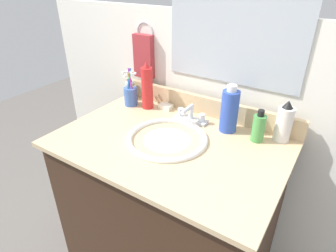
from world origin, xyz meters
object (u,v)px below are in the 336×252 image
bottle_lotion_white (284,123)px  bottle_shampoo_blue (229,110)px  hand_towel (144,56)px  faucet (190,116)px  bottle_gel_clear (130,90)px  cup_blue_plastic (131,95)px  bottle_toner_green (258,128)px  soap_bar (166,107)px  bottle_spray_red (147,87)px

bottle_lotion_white → bottle_shampoo_blue: 0.22m
hand_towel → bottle_shampoo_blue: (0.52, -0.10, -0.13)m
faucet → bottle_shampoo_blue: (0.18, 0.02, 0.07)m
bottle_gel_clear → cup_blue_plastic: size_ratio=0.57×
bottle_lotion_white → bottle_gel_clear: bottle_lotion_white is taller
bottle_lotion_white → hand_towel: bearing=175.4°
bottle_lotion_white → bottle_shampoo_blue: bearing=-168.2°
bottle_toner_green → cup_blue_plastic: bearing=-179.0°
faucet → cup_blue_plastic: size_ratio=0.83×
soap_bar → bottle_gel_clear: bearing=179.2°
bottle_toner_green → bottle_gel_clear: size_ratio=1.24×
bottle_lotion_white → bottle_spray_red: bearing=-175.6°
bottle_spray_red → soap_bar: bottle_spray_red is taller
bottle_lotion_white → soap_bar: bearing=-178.7°
hand_towel → bottle_toner_green: 0.69m
bottle_lotion_white → cup_blue_plastic: size_ratio=0.91×
hand_towel → bottle_shampoo_blue: hand_towel is taller
hand_towel → faucet: bearing=-18.9°
bottle_gel_clear → soap_bar: 0.23m
bottle_spray_red → hand_towel: bearing=132.1°
bottle_shampoo_blue → soap_bar: size_ratio=3.23×
bottle_spray_red → bottle_lotion_white: bottle_spray_red is taller
faucet → bottle_gel_clear: size_ratio=1.45×
faucet → bottle_gel_clear: (-0.40, 0.05, 0.02)m
bottle_shampoo_blue → cup_blue_plastic: size_ratio=1.07×
faucet → soap_bar: size_ratio=2.50×
bottle_toner_green → bottle_gel_clear: bearing=176.0°
bottle_toner_green → soap_bar: 0.48m
bottle_gel_clear → cup_blue_plastic: bearing=-48.2°
bottle_lotion_white → bottle_gel_clear: bearing=-179.3°
bottle_toner_green → bottle_spray_red: bearing=179.0°
bottle_toner_green → bottle_shampoo_blue: bottle_shampoo_blue is taller
cup_blue_plastic → faucet: bearing=1.6°
bottle_toner_green → bottle_lotion_white: bearing=35.8°
bottle_spray_red → bottle_gel_clear: bearing=164.6°
bottle_spray_red → bottle_toner_green: bearing=-1.0°
faucet → bottle_spray_red: 0.26m
bottle_spray_red → soap_bar: 0.13m
hand_towel → cup_blue_plastic: size_ratio=1.14×
bottle_shampoo_blue → soap_bar: 0.35m
hand_towel → faucet: 0.42m
faucet → bottle_lotion_white: size_ratio=0.92×
bottle_toner_green → bottle_gel_clear: (-0.70, 0.05, -0.01)m
bottle_spray_red → bottle_lotion_white: size_ratio=1.36×
bottle_spray_red → bottle_shampoo_blue: size_ratio=1.15×
faucet → bottle_toner_green: size_ratio=1.17×
faucet → bottle_gel_clear: bearing=172.7°
faucet → bottle_spray_red: (-0.25, 0.01, 0.08)m
hand_towel → soap_bar: hand_towel is taller
bottle_toner_green → cup_blue_plastic: (-0.65, -0.01, -0.01)m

